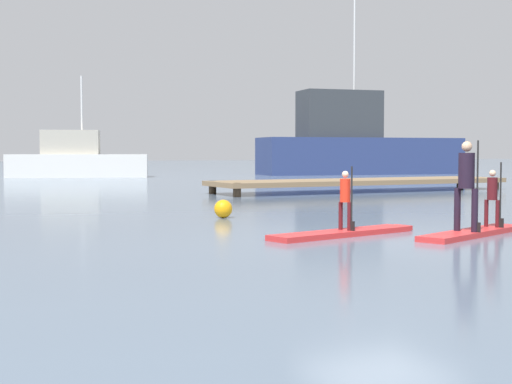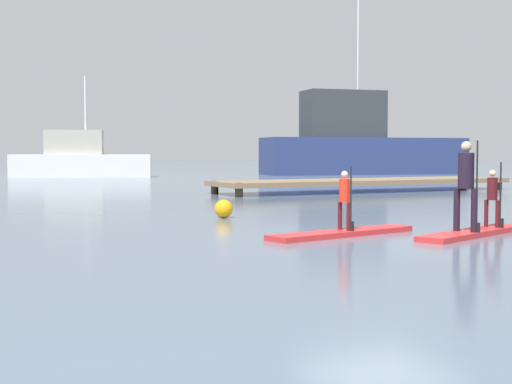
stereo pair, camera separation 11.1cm
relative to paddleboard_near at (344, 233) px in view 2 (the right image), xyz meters
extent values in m
plane|color=slate|center=(0.26, -0.74, -0.05)|extent=(240.00, 240.00, 0.00)
cube|color=red|center=(-0.07, -0.02, 0.00)|extent=(3.26, 1.26, 0.10)
cube|color=red|center=(1.54, 0.34, 0.00)|extent=(0.32, 0.45, 0.09)
cylinder|color=#4C1419|center=(-0.02, 0.11, 0.31)|extent=(0.08, 0.08, 0.52)
cylinder|color=#4C1419|center=(0.03, -0.11, 0.31)|extent=(0.08, 0.08, 0.52)
cylinder|color=red|center=(0.01, 0.00, 0.79)|extent=(0.23, 0.23, 0.43)
sphere|color=beige|center=(0.01, 0.00, 1.09)|extent=(0.13, 0.13, 0.13)
cylinder|color=black|center=(0.04, -0.16, 0.64)|extent=(0.03, 0.03, 1.19)
cube|color=black|center=(0.04, -0.16, 0.14)|extent=(0.06, 0.14, 0.18)
cube|color=red|center=(2.08, -1.09, 0.00)|extent=(3.11, 1.67, 0.10)
cube|color=red|center=(3.57, -0.50, 0.00)|extent=(0.37, 0.46, 0.09)
cylinder|color=black|center=(1.80, -1.01, 0.44)|extent=(0.12, 0.12, 0.79)
cylinder|color=black|center=(1.92, -1.33, 0.44)|extent=(0.12, 0.12, 0.79)
cylinder|color=black|center=(1.86, -1.17, 1.16)|extent=(0.38, 0.38, 0.65)
sphere|color=tan|center=(1.86, -1.17, 1.60)|extent=(0.19, 0.19, 0.19)
cylinder|color=black|center=(1.94, -1.37, 0.88)|extent=(0.03, 0.03, 1.66)
cube|color=black|center=(1.94, -1.37, 0.14)|extent=(0.08, 0.14, 0.18)
cylinder|color=#4C1419|center=(2.83, -0.67, 0.31)|extent=(0.08, 0.08, 0.53)
cylinder|color=#4C1419|center=(2.92, -0.88, 0.31)|extent=(0.08, 0.08, 0.53)
cylinder|color=#4C1419|center=(2.88, -0.77, 0.79)|extent=(0.25, 0.25, 0.43)
sphere|color=beige|center=(2.88, -0.77, 1.09)|extent=(0.13, 0.13, 0.13)
cylinder|color=black|center=(2.94, -0.93, 0.68)|extent=(0.03, 0.03, 1.26)
cube|color=black|center=(2.94, -0.93, 0.14)|extent=(0.08, 0.14, 0.18)
cube|color=navy|center=(22.23, 31.93, 1.22)|extent=(14.78, 5.99, 2.54)
cube|color=#33383D|center=(20.60, 32.20, 4.10)|extent=(5.85, 3.54, 3.23)
cylinder|color=silver|center=(21.68, 32.02, 10.35)|extent=(0.12, 0.12, 9.26)
cube|color=silver|center=(3.03, 34.43, 0.66)|extent=(8.79, 5.13, 1.41)
cube|color=#B2AD9E|center=(2.61, 34.57, 2.11)|extent=(3.83, 2.77, 1.48)
cylinder|color=silver|center=(3.26, 34.35, 4.51)|extent=(0.12, 0.12, 3.33)
cube|color=#846B4C|center=(9.22, 12.84, 0.34)|extent=(12.51, 2.76, 0.18)
cylinder|color=#473828|center=(3.26, 11.76, 0.19)|extent=(0.28, 0.28, 0.48)
cylinder|color=#473828|center=(3.26, 13.92, 0.19)|extent=(0.28, 0.28, 0.48)
cylinder|color=#473828|center=(15.17, 11.76, 0.19)|extent=(0.28, 0.28, 0.48)
cylinder|color=#473828|center=(15.17, 13.92, 0.19)|extent=(0.28, 0.28, 0.48)
sphere|color=orange|center=(-0.53, 4.37, 0.17)|extent=(0.43, 0.43, 0.43)
camera|label=1|loc=(-7.62, -11.63, 1.50)|focal=52.39mm
camera|label=2|loc=(-7.52, -11.68, 1.50)|focal=52.39mm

